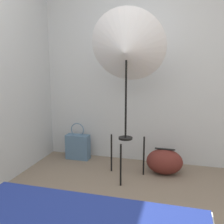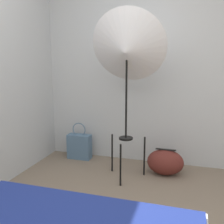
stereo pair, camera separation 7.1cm
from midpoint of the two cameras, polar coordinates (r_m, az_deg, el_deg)
The scene contains 4 objects.
wall_back at distance 3.37m, azimuth 9.07°, elevation 10.74°, with size 8.00×0.05×2.60m.
photo_umbrella at distance 2.82m, azimuth 3.97°, elevation 13.31°, with size 0.83×0.52×1.85m.
tote_bag at distance 3.61m, azimuth -6.54°, elevation -7.38°, with size 0.32×0.14×0.50m.
duffel_bag at distance 3.18m, azimuth 12.16°, elevation -10.61°, with size 0.42×0.30×0.31m.
Camera 2 is at (0.50, -1.27, 1.30)m, focal length 42.00 mm.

